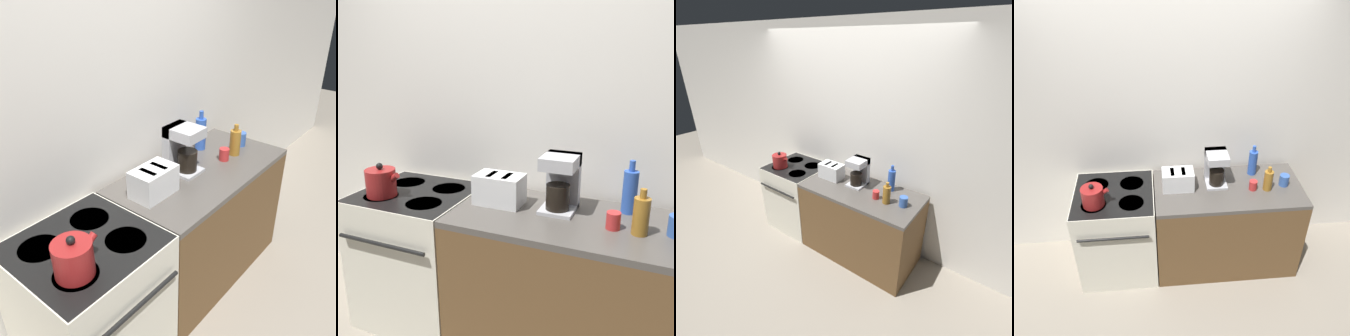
% 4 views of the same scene
% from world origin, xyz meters
% --- Properties ---
extents(wall_back, '(8.00, 0.05, 2.60)m').
position_xyz_m(wall_back, '(0.00, 0.72, 1.30)').
color(wall_back, silver).
rests_on(wall_back, ground_plane).
extents(stove, '(0.70, 0.71, 0.88)m').
position_xyz_m(stove, '(-0.55, 0.33, 0.45)').
color(stove, silver).
rests_on(stove, ground_plane).
extents(counter_block, '(1.32, 0.65, 0.88)m').
position_xyz_m(counter_block, '(0.47, 0.33, 0.44)').
color(counter_block, brown).
rests_on(counter_block, ground_plane).
extents(kettle, '(0.23, 0.18, 0.21)m').
position_xyz_m(kettle, '(-0.70, 0.20, 0.97)').
color(kettle, maroon).
rests_on(kettle, stove).
extents(toaster, '(0.28, 0.18, 0.18)m').
position_xyz_m(toaster, '(0.02, 0.37, 0.97)').
color(toaster, white).
rests_on(toaster, counter_block).
extents(coffee_maker, '(0.19, 0.22, 0.32)m').
position_xyz_m(coffee_maker, '(0.37, 0.42, 1.05)').
color(coffee_maker, '#B7B7BC').
rests_on(coffee_maker, counter_block).
extents(bottle_amber, '(0.08, 0.08, 0.23)m').
position_xyz_m(bottle_amber, '(0.81, 0.27, 0.98)').
color(bottle_amber, '#9E6B23').
rests_on(bottle_amber, counter_block).
extents(bottle_blue, '(0.08, 0.08, 0.30)m').
position_xyz_m(bottle_blue, '(0.73, 0.52, 1.01)').
color(bottle_blue, '#2D56B7').
rests_on(bottle_blue, counter_block).
extents(cup_red, '(0.07, 0.07, 0.09)m').
position_xyz_m(cup_red, '(0.68, 0.28, 0.93)').
color(cup_red, red).
rests_on(cup_red, counter_block).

